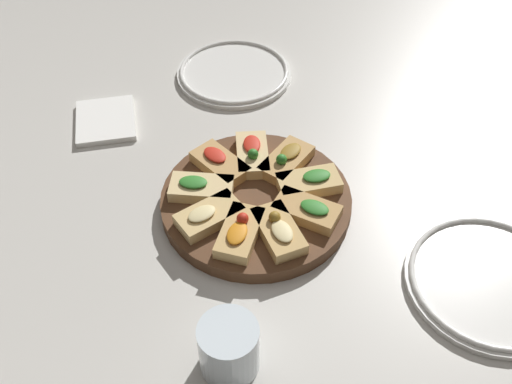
{
  "coord_description": "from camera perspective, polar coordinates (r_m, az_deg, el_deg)",
  "views": [
    {
      "loc": [
        0.56,
        -0.33,
        0.71
      ],
      "look_at": [
        0.0,
        0.0,
        0.03
      ],
      "focal_mm": 42.0,
      "sensor_mm": 36.0,
      "label": 1
    }
  ],
  "objects": [
    {
      "name": "plate_left",
      "position": [
        1.23,
        -2.1,
        11.32
      ],
      "size": [
        0.23,
        0.23,
        0.02
      ],
      "color": "white",
      "rests_on": "ground_plane"
    },
    {
      "name": "water_glass",
      "position": [
        0.77,
        -2.61,
        -14.61
      ],
      "size": [
        0.08,
        0.08,
        0.08
      ],
      "primitive_type": "cylinder",
      "color": "silver",
      "rests_on": "ground_plane"
    },
    {
      "name": "focaccia_slice_8",
      "position": [
        0.88,
        -1.56,
        -3.82
      ],
      "size": [
        0.11,
        0.11,
        0.03
      ],
      "color": "tan",
      "rests_on": "serving_board"
    },
    {
      "name": "serving_board",
      "position": [
        0.95,
        0.0,
        -0.92
      ],
      "size": [
        0.3,
        0.3,
        0.02
      ],
      "primitive_type": "cylinder",
      "color": "#51331E",
      "rests_on": "ground_plane"
    },
    {
      "name": "focaccia_slice_5",
      "position": [
        0.98,
        -3.48,
        2.72
      ],
      "size": [
        0.11,
        0.07,
        0.03
      ],
      "color": "tan",
      "rests_on": "serving_board"
    },
    {
      "name": "focaccia_slice_6",
      "position": [
        0.95,
        -5.27,
        0.39
      ],
      "size": [
        0.1,
        0.11,
        0.03
      ],
      "color": "#E5C689",
      "rests_on": "serving_board"
    },
    {
      "name": "ground_plane",
      "position": [
        0.96,
        0.0,
        -1.41
      ],
      "size": [
        3.0,
        3.0,
        0.0
      ],
      "primitive_type": "plane",
      "color": "beige"
    },
    {
      "name": "plate_right",
      "position": [
        0.92,
        21.44,
        -7.9
      ],
      "size": [
        0.24,
        0.24,
        0.02
      ],
      "color": "white",
      "rests_on": "ground_plane"
    },
    {
      "name": "focaccia_slice_7",
      "position": [
        0.9,
        -4.52,
        -2.26
      ],
      "size": [
        0.06,
        0.1,
        0.03
      ],
      "color": "#DBB775",
      "rests_on": "serving_board"
    },
    {
      "name": "focaccia_slice_0",
      "position": [
        0.88,
        2.16,
        -3.66
      ],
      "size": [
        0.11,
        0.06,
        0.03
      ],
      "color": "tan",
      "rests_on": "serving_board"
    },
    {
      "name": "focaccia_slice_2",
      "position": [
        0.95,
        5.1,
        0.93
      ],
      "size": [
        0.08,
        0.11,
        0.03
      ],
      "color": "#DBB775",
      "rests_on": "serving_board"
    },
    {
      "name": "focaccia_slice_3",
      "position": [
        0.99,
        2.9,
        3.03
      ],
      "size": [
        0.09,
        0.11,
        0.03
      ],
      "color": "tan",
      "rests_on": "serving_board"
    },
    {
      "name": "focaccia_slice_1",
      "position": [
        0.91,
        4.9,
        -1.74
      ],
      "size": [
        0.11,
        0.1,
        0.03
      ],
      "color": "tan",
      "rests_on": "serving_board"
    },
    {
      "name": "focaccia_slice_4",
      "position": [
        1.0,
        -0.34,
        3.64
      ],
      "size": [
        0.11,
        0.09,
        0.03
      ],
      "color": "#E5C689",
      "rests_on": "serving_board"
    },
    {
      "name": "napkin_stack",
      "position": [
        1.15,
        -14.13,
        6.62
      ],
      "size": [
        0.15,
        0.14,
        0.01
      ],
      "primitive_type": "cube",
      "rotation": [
        0.0,
        0.0,
        -0.34
      ],
      "color": "white",
      "rests_on": "ground_plane"
    }
  ]
}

